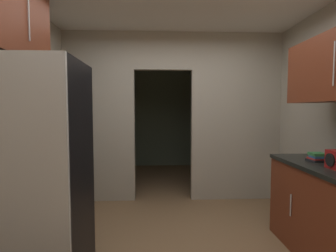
{
  "coord_description": "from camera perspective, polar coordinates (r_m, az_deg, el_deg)",
  "views": [
    {
      "loc": [
        -0.25,
        -2.25,
        1.42
      ],
      "look_at": [
        -0.12,
        0.92,
        1.22
      ],
      "focal_mm": 27.21,
      "sensor_mm": 36.0,
      "label": 1
    }
  ],
  "objects": [
    {
      "name": "adjoining_room_shell",
      "position": [
        5.76,
        0.12,
        2.47
      ],
      "size": [
        3.37,
        2.56,
        2.61
      ],
      "color": "slate",
      "rests_on": "ground"
    },
    {
      "name": "book_stack",
      "position": [
        2.94,
        30.28,
        -6.06
      ],
      "size": [
        0.15,
        0.15,
        0.09
      ],
      "color": "black",
      "rests_on": "lower_cabinet_run"
    },
    {
      "name": "refrigerator",
      "position": [
        2.41,
        -28.0,
        -9.02
      ],
      "size": [
        0.82,
        0.73,
        1.82
      ],
      "color": "black",
      "rests_on": "ground"
    },
    {
      "name": "kitchen_partition",
      "position": [
        4.0,
        1.83,
        3.04
      ],
      "size": [
        3.37,
        0.12,
        2.61
      ],
      "color": "#ADA899",
      "rests_on": "ground"
    },
    {
      "name": "upper_cabinet_fridgeside",
      "position": [
        2.67,
        -32.46,
        20.49
      ],
      "size": [
        0.36,
        0.9,
        0.74
      ],
      "color": "maroon"
    }
  ]
}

